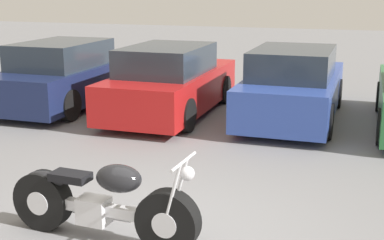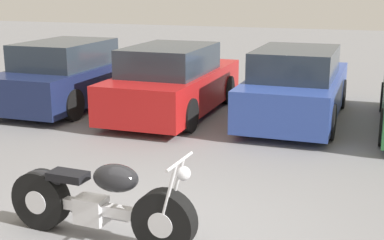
{
  "view_description": "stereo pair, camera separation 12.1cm",
  "coord_description": "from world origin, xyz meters",
  "px_view_note": "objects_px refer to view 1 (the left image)",
  "views": [
    {
      "loc": [
        2.22,
        -5.05,
        2.74
      ],
      "look_at": [
        -0.12,
        2.02,
        0.85
      ],
      "focal_mm": 50.0,
      "sensor_mm": 36.0,
      "label": 1
    },
    {
      "loc": [
        2.34,
        -5.02,
        2.74
      ],
      "look_at": [
        -0.12,
        2.02,
        0.85
      ],
      "focal_mm": 50.0,
      "sensor_mm": 36.0,
      "label": 2
    }
  ],
  "objects_px": {
    "parked_car_navy": "(67,76)",
    "parked_car_red": "(170,82)",
    "motorcycle": "(101,203)",
    "parked_car_blue": "(293,86)"
  },
  "relations": [
    {
      "from": "parked_car_navy",
      "to": "parked_car_red",
      "type": "xyz_separation_m",
      "value": [
        2.58,
        -0.07,
        0.0
      ]
    },
    {
      "from": "motorcycle",
      "to": "parked_car_blue",
      "type": "xyz_separation_m",
      "value": [
        1.22,
        6.15,
        0.26
      ]
    },
    {
      "from": "motorcycle",
      "to": "parked_car_navy",
      "type": "relative_size",
      "value": 0.52
    },
    {
      "from": "motorcycle",
      "to": "parked_car_blue",
      "type": "distance_m",
      "value": 6.28
    },
    {
      "from": "motorcycle",
      "to": "parked_car_red",
      "type": "distance_m",
      "value": 5.95
    },
    {
      "from": "parked_car_blue",
      "to": "parked_car_navy",
      "type": "bearing_deg",
      "value": -176.64
    },
    {
      "from": "parked_car_navy",
      "to": "parked_car_red",
      "type": "bearing_deg",
      "value": -1.48
    },
    {
      "from": "parked_car_red",
      "to": "parked_car_blue",
      "type": "distance_m",
      "value": 2.6
    },
    {
      "from": "motorcycle",
      "to": "parked_car_navy",
      "type": "xyz_separation_m",
      "value": [
        -3.94,
        5.85,
        0.26
      ]
    },
    {
      "from": "parked_car_navy",
      "to": "parked_car_blue",
      "type": "xyz_separation_m",
      "value": [
        5.15,
        0.3,
        0.0
      ]
    }
  ]
}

